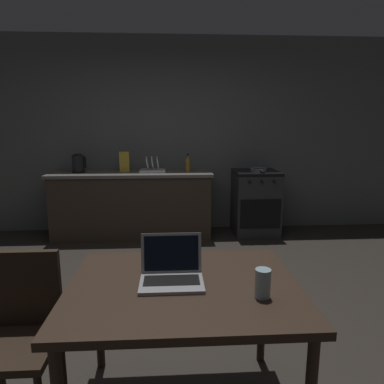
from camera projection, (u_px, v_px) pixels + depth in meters
name	position (u px, v px, depth m)	size (l,w,h in m)	color
ground_plane	(164.00, 319.00, 2.81)	(12.00, 12.00, 0.00)	#2D2823
back_wall	(187.00, 136.00, 5.02)	(6.40, 0.10, 2.71)	#5A5F5C
kitchen_counter	(133.00, 204.00, 4.81)	(2.16, 0.64, 0.89)	#382D23
stove_oven	(255.00, 202.00, 4.91)	(0.60, 0.62, 0.89)	#2D2D30
dining_table	(184.00, 297.00, 1.79)	(1.16, 0.91, 0.75)	#332319
chair	(20.00, 327.00, 1.81)	(0.40, 0.40, 0.89)	#2D2116
laptop	(172.00, 273.00, 1.79)	(0.32, 0.27, 0.22)	#99999E
electric_kettle	(78.00, 164.00, 4.66)	(0.18, 0.16, 0.25)	black
bottle	(188.00, 163.00, 4.70)	(0.07, 0.07, 0.25)	#8C601E
frying_pan	(259.00, 169.00, 4.79)	(0.23, 0.41, 0.05)	gray
drinking_glass	(263.00, 283.00, 1.62)	(0.07, 0.07, 0.14)	#99B7C6
cereal_box	(125.00, 162.00, 4.71)	(0.13, 0.05, 0.27)	gold
dish_rack	(153.00, 168.00, 4.73)	(0.34, 0.26, 0.21)	silver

